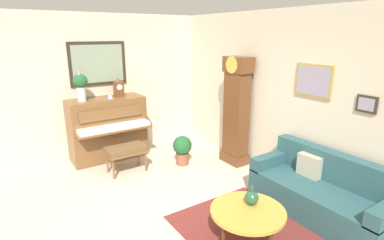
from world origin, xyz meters
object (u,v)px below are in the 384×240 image
object	(u,v)px
grandfather_clock	(236,114)
potted_plant	(182,148)
piano_bench	(126,151)
coffee_table	(248,212)
couch	(322,193)
green_jug	(252,198)
flower_vase	(80,84)
mantel_clock	(119,88)
teacup	(110,97)
piano	(108,128)

from	to	relation	value
grandfather_clock	potted_plant	xyz separation A→B (m)	(-0.47, -0.90, -0.64)
piano_bench	grandfather_clock	xyz separation A→B (m)	(0.74, 1.92, 0.56)
coffee_table	potted_plant	xyz separation A→B (m)	(-2.36, 0.56, -0.08)
couch	green_jug	xyz separation A→B (m)	(-0.18, -1.17, 0.21)
coffee_table	green_jug	size ratio (longest dim) A/B	3.67
grandfather_clock	flower_vase	size ratio (longest dim) A/B	3.50
flower_vase	green_jug	size ratio (longest dim) A/B	2.42
flower_vase	green_jug	distance (m)	3.68
mantel_clock	green_jug	world-z (taller)	mantel_clock
piano_bench	green_jug	xyz separation A→B (m)	(2.56, 0.57, 0.12)
couch	flower_vase	distance (m)	4.36
coffee_table	potted_plant	size ratio (longest dim) A/B	1.57
piano_bench	potted_plant	world-z (taller)	potted_plant
mantel_clock	flower_vase	distance (m)	0.72
green_jug	couch	bearing A→B (deg)	81.33
teacup	flower_vase	bearing A→B (deg)	-95.27
teacup	potted_plant	distance (m)	1.69
piano_bench	teacup	xyz separation A→B (m)	(-0.77, 0.05, 0.83)
coffee_table	green_jug	world-z (taller)	green_jug
mantel_clock	green_jug	distance (m)	3.51
flower_vase	green_jug	xyz separation A→B (m)	(3.38, 1.04, -1.00)
coffee_table	flower_vase	distance (m)	3.75
piano	green_jug	bearing A→B (deg)	10.08
piano	teacup	bearing A→B (deg)	58.05
teacup	green_jug	xyz separation A→B (m)	(3.33, 0.52, -0.71)
couch	coffee_table	bearing A→B (deg)	-94.76
coffee_table	potted_plant	world-z (taller)	potted_plant
couch	flower_vase	size ratio (longest dim) A/B	3.28
teacup	piano_bench	bearing A→B (deg)	-3.54
grandfather_clock	potted_plant	world-z (taller)	grandfather_clock
mantel_clock	couch	bearing A→B (deg)	22.83
mantel_clock	piano	bearing A→B (deg)	-90.49
green_jug	potted_plant	bearing A→B (deg)	169.03
piano	coffee_table	distance (m)	3.49
grandfather_clock	flower_vase	world-z (taller)	grandfather_clock
piano	mantel_clock	size ratio (longest dim) A/B	3.79
piano_bench	flower_vase	size ratio (longest dim) A/B	1.21
piano	piano_bench	world-z (taller)	piano
piano	coffee_table	size ratio (longest dim) A/B	1.64
grandfather_clock	mantel_clock	bearing A→B (deg)	-133.00
grandfather_clock	teacup	size ratio (longest dim) A/B	17.50
flower_vase	teacup	size ratio (longest dim) A/B	5.00
piano	green_jug	xyz separation A→B (m)	(3.38, 0.60, -0.09)
teacup	green_jug	distance (m)	3.45
piano	grandfather_clock	size ratio (longest dim) A/B	0.71
coffee_table	green_jug	distance (m)	0.18
couch	flower_vase	xyz separation A→B (m)	(-3.56, -2.21, 1.22)
couch	green_jug	bearing A→B (deg)	-98.67
coffee_table	teacup	size ratio (longest dim) A/B	7.59
flower_vase	grandfather_clock	bearing A→B (deg)	56.76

